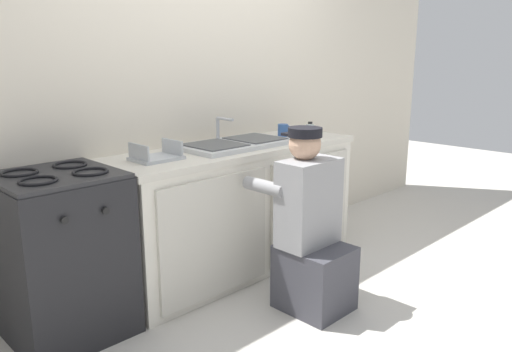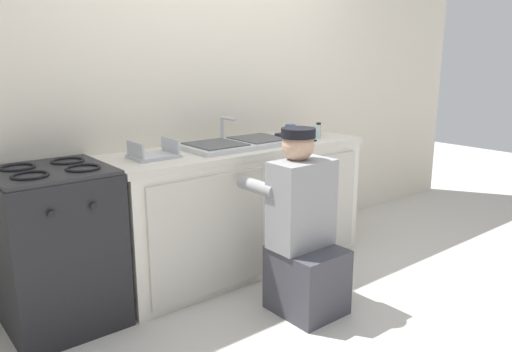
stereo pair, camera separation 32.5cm
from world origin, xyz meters
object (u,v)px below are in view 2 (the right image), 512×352
at_px(spice_bottle_red, 319,129).
at_px(water_glass, 317,132).
at_px(sink_double_basin, 238,143).
at_px(coffee_mug, 291,131).
at_px(plumber_person, 303,237).
at_px(dish_rack_tray, 154,154).
at_px(stove_range, 58,247).
at_px(cell_phone, 307,140).

relative_size(spice_bottle_red, water_glass, 1.05).
relative_size(sink_double_basin, coffee_mug, 6.35).
distance_m(plumber_person, dish_rack_tray, 1.04).
distance_m(stove_range, water_glass, 1.99).
relative_size(water_glass, cell_phone, 0.71).
xyz_separation_m(dish_rack_tray, coffee_mug, (1.21, 0.07, 0.02)).
height_order(stove_range, coffee_mug, coffee_mug).
relative_size(dish_rack_tray, water_glass, 2.80).
bearing_deg(water_glass, plumber_person, -139.71).
distance_m(dish_rack_tray, spice_bottle_red, 1.41).
xyz_separation_m(plumber_person, cell_phone, (0.62, 0.61, 0.44)).
bearing_deg(sink_double_basin, stove_range, -179.90).
bearing_deg(dish_rack_tray, spice_bottle_red, -1.58).
height_order(stove_range, dish_rack_tray, dish_rack_tray).
distance_m(water_glass, cell_phone, 0.13).
height_order(water_glass, cell_phone, water_glass).
xyz_separation_m(plumber_person, dish_rack_tray, (-0.57, 0.75, 0.46)).
height_order(dish_rack_tray, spice_bottle_red, dish_rack_tray).
relative_size(water_glass, coffee_mug, 0.79).
height_order(plumber_person, coffee_mug, plumber_person).
relative_size(sink_double_basin, cell_phone, 5.71).
xyz_separation_m(water_glass, coffee_mug, (-0.10, 0.19, -0.00)).
xyz_separation_m(sink_double_basin, dish_rack_tray, (-0.65, -0.01, 0.01)).
distance_m(spice_bottle_red, coffee_mug, 0.22).
bearing_deg(dish_rack_tray, stove_range, 179.45).
xyz_separation_m(stove_range, cell_phone, (1.80, -0.14, 0.44)).
distance_m(plumber_person, coffee_mug, 1.15).
height_order(stove_range, plumber_person, plumber_person).
relative_size(stove_range, coffee_mug, 7.36).
xyz_separation_m(stove_range, water_glass, (1.93, -0.12, 0.49)).
xyz_separation_m(sink_double_basin, cell_phone, (0.53, -0.15, -0.01)).
distance_m(sink_double_basin, cell_phone, 0.55).
distance_m(dish_rack_tray, cell_phone, 1.19).
bearing_deg(stove_range, water_glass, -3.71).
bearing_deg(sink_double_basin, plumber_person, -96.52).
relative_size(plumber_person, spice_bottle_red, 10.52).
relative_size(plumber_person, coffee_mug, 8.76).
height_order(spice_bottle_red, coffee_mug, spice_bottle_red).
bearing_deg(sink_double_basin, dish_rack_tray, -179.29).
height_order(sink_double_basin, cell_phone, sink_double_basin).
height_order(spice_bottle_red, cell_phone, spice_bottle_red).
bearing_deg(cell_phone, sink_double_basin, 164.63).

